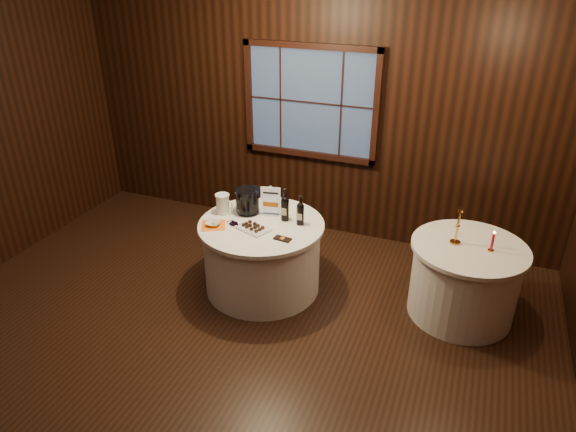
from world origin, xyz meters
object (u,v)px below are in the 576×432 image
at_px(port_bottle_right, 300,212).
at_px(glass_pitcher, 223,204).
at_px(sign_stand, 271,205).
at_px(port_bottle_left, 285,207).
at_px(chocolate_box, 283,239).
at_px(red_candle, 492,243).
at_px(side_table, 464,280).
at_px(brass_candlestick, 457,231).
at_px(main_table, 262,256).
at_px(grape_bunch, 235,223).
at_px(ice_bucket, 247,201).
at_px(chocolate_plate, 253,228).
at_px(cracker_bowl, 213,224).

xyz_separation_m(port_bottle_right, glass_pitcher, (-0.84, -0.06, -0.03)).
relative_size(sign_stand, port_bottle_left, 0.95).
xyz_separation_m(chocolate_box, red_candle, (1.86, 0.50, 0.08)).
distance_m(side_table, brass_candlestick, 0.53).
relative_size(main_table, grape_bunch, 7.15).
bearing_deg(brass_candlestick, ice_bucket, -176.20).
height_order(main_table, port_bottle_right, port_bottle_right).
bearing_deg(port_bottle_right, brass_candlestick, 3.46).
distance_m(side_table, chocolate_plate, 2.11).
distance_m(port_bottle_right, ice_bucket, 0.60).
height_order(grape_bunch, red_candle, red_candle).
bearing_deg(grape_bunch, chocolate_plate, -5.35).
bearing_deg(chocolate_plate, brass_candlestick, 13.33).
bearing_deg(side_table, chocolate_plate, -167.60).
xyz_separation_m(sign_stand, port_bottle_right, (0.36, -0.08, 0.02)).
relative_size(side_table, brass_candlestick, 3.03).
relative_size(chocolate_box, glass_pitcher, 0.78).
distance_m(grape_bunch, brass_candlestick, 2.14).
height_order(chocolate_plate, chocolate_box, chocolate_plate).
relative_size(cracker_bowl, red_candle, 0.70).
relative_size(ice_bucket, grape_bunch, 1.49).
bearing_deg(chocolate_plate, ice_bucket, 123.33).
bearing_deg(grape_bunch, ice_bucket, 88.44).
distance_m(port_bottle_left, brass_candlestick, 1.67).
xyz_separation_m(grape_bunch, brass_candlestick, (2.09, 0.43, 0.11)).
bearing_deg(chocolate_box, glass_pitcher, 165.92).
bearing_deg(main_table, sign_stand, 85.19).
distance_m(ice_bucket, glass_pitcher, 0.26).
height_order(port_bottle_right, grape_bunch, port_bottle_right).
bearing_deg(port_bottle_left, glass_pitcher, -174.71).
xyz_separation_m(side_table, brass_candlestick, (-0.14, 0.00, 0.51)).
height_order(ice_bucket, red_candle, ice_bucket).
height_order(port_bottle_right, glass_pitcher, port_bottle_right).
bearing_deg(chocolate_plate, sign_stand, 83.47).
height_order(side_table, brass_candlestick, brass_candlestick).
distance_m(main_table, chocolate_box, 0.55).
height_order(chocolate_box, cracker_bowl, cracker_bowl).
relative_size(ice_bucket, red_candle, 1.29).
bearing_deg(port_bottle_right, red_candle, 1.36).
height_order(chocolate_plate, grape_bunch, chocolate_plate).
relative_size(main_table, glass_pitcher, 6.02).
bearing_deg(port_bottle_left, port_bottle_right, -12.65).
distance_m(port_bottle_right, brass_candlestick, 1.50).
height_order(side_table, sign_stand, sign_stand).
bearing_deg(chocolate_box, brass_candlestick, 25.20).
bearing_deg(cracker_bowl, port_bottle_left, 30.98).
bearing_deg(brass_candlestick, cracker_bowl, -167.21).
height_order(main_table, port_bottle_left, port_bottle_left).
xyz_separation_m(sign_stand, ice_bucket, (-0.24, -0.05, 0.03)).
distance_m(main_table, glass_pitcher, 0.68).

